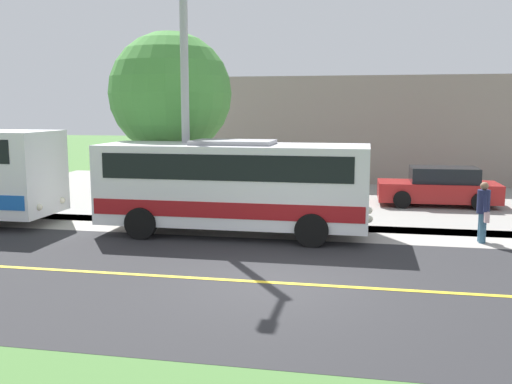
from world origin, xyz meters
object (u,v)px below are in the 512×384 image
object	(u,v)px
street_light_pole	(183,69)
pedestrian_with_bags	(483,210)
tree_curbside	(170,94)
shuttle_bus_front	(234,182)
commercial_building	(338,127)
parked_car_near	(439,187)

from	to	relation	value
street_light_pole	pedestrian_with_bags	bearing A→B (deg)	88.92
street_light_pole	tree_curbside	bearing A→B (deg)	-152.70
pedestrian_with_bags	tree_curbside	size ratio (longest dim) A/B	0.27
shuttle_bus_front	commercial_building	distance (m)	17.04
pedestrian_with_bags	parked_car_near	world-z (taller)	pedestrian_with_bags
commercial_building	shuttle_bus_front	bearing A→B (deg)	-7.05
pedestrian_with_bags	commercial_building	distance (m)	17.44
tree_curbside	pedestrian_with_bags	bearing A→B (deg)	74.73
shuttle_bus_front	street_light_pole	world-z (taller)	street_light_pole
pedestrian_with_bags	commercial_building	bearing A→B (deg)	-163.86
pedestrian_with_bags	parked_car_near	bearing A→B (deg)	-175.76
shuttle_bus_front	tree_curbside	bearing A→B (deg)	-134.96
street_light_pole	commercial_building	size ratio (longest dim) A/B	0.52
street_light_pole	commercial_building	bearing A→B (deg)	167.45
street_light_pole	tree_curbside	size ratio (longest dim) A/B	1.40
street_light_pole	tree_curbside	xyz separation A→B (m)	(-2.51, -1.30, -0.64)
shuttle_bus_front	parked_car_near	distance (m)	9.03
tree_curbside	commercial_building	distance (m)	14.94
pedestrian_with_bags	commercial_building	world-z (taller)	commercial_building
tree_curbside	commercial_building	xyz separation A→B (m)	(-14.00, 4.97, -1.54)
parked_car_near	tree_curbside	xyz separation A→B (m)	(3.37, -9.35, 3.44)
shuttle_bus_front	parked_car_near	size ratio (longest dim) A/B	1.77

